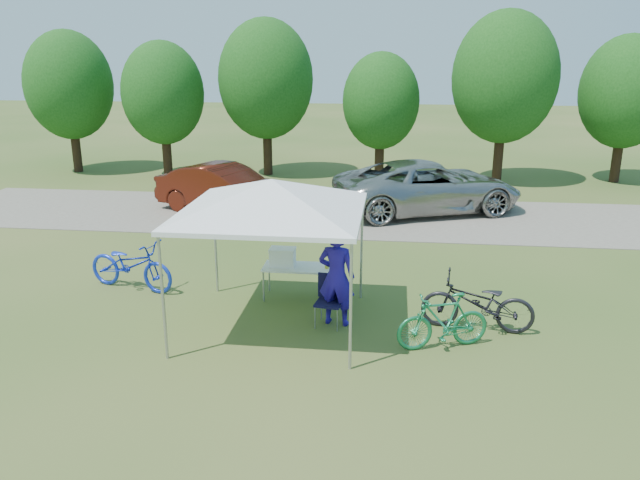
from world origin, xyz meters
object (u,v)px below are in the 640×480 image
(cyclist, at_px, (337,276))
(minivan, at_px, (428,186))
(bike_green, at_px, (443,321))
(bike_blue, at_px, (131,265))
(bike_dark, at_px, (478,303))
(folding_chair, at_px, (330,295))
(folding_table, at_px, (303,269))
(sedan, at_px, (225,189))
(cooler, at_px, (283,257))

(cyclist, bearing_deg, minivan, -93.39)
(cyclist, xyz_separation_m, bike_green, (1.87, -0.77, -0.44))
(bike_blue, height_order, bike_dark, bike_blue)
(folding_chair, bearing_deg, folding_table, 128.53)
(bike_green, height_order, sedan, sedan)
(folding_chair, height_order, cooler, cooler)
(bike_blue, height_order, sedan, sedan)
(minivan, bearing_deg, folding_table, 137.86)
(minivan, xyz_separation_m, sedan, (-6.23, -0.79, -0.07))
(bike_blue, bearing_deg, cooler, -75.75)
(cyclist, bearing_deg, folding_table, -46.50)
(bike_blue, distance_m, bike_green, 6.63)
(folding_chair, relative_size, bike_blue, 0.45)
(folding_table, distance_m, bike_green, 3.29)
(folding_table, relative_size, bike_dark, 0.82)
(bike_green, xyz_separation_m, bike_dark, (0.66, 0.78, 0.04))
(folding_chair, xyz_separation_m, bike_blue, (-4.33, 1.22, -0.01))
(folding_table, xyz_separation_m, bike_green, (2.65, -1.94, -0.14))
(bike_blue, relative_size, bike_dark, 1.02)
(bike_dark, bearing_deg, folding_table, -102.31)
(cooler, xyz_separation_m, sedan, (-2.99, 6.63, -0.10))
(bike_blue, bearing_deg, bike_dark, -84.64)
(folding_table, height_order, bike_blue, bike_blue)
(bike_green, relative_size, minivan, 0.28)
(bike_dark, bearing_deg, bike_green, -33.24)
(sedan, bearing_deg, folding_table, -130.27)
(cooler, bearing_deg, folding_chair, -47.08)
(folding_chair, relative_size, cooler, 1.79)
(sedan, bearing_deg, folding_chair, -129.93)
(cyclist, bearing_deg, bike_blue, -5.57)
(folding_chair, xyz_separation_m, bike_green, (2.00, -0.78, -0.06))
(cyclist, height_order, bike_blue, cyclist)
(folding_chair, height_order, sedan, sedan)
(folding_chair, distance_m, bike_blue, 4.50)
(folding_table, relative_size, bike_blue, 0.80)
(sedan, bearing_deg, minivan, -60.27)
(bike_blue, xyz_separation_m, bike_green, (6.32, -2.00, -0.05))
(bike_dark, relative_size, sedan, 0.45)
(minivan, bearing_deg, bike_green, 157.64)
(minivan, bearing_deg, sedan, 75.86)
(cyclist, xyz_separation_m, bike_dark, (2.53, 0.01, -0.40))
(cooler, distance_m, bike_dark, 3.93)
(bike_blue, bearing_deg, sedan, 13.04)
(bike_dark, height_order, minivan, minivan)
(folding_table, xyz_separation_m, sedan, (-3.41, 6.63, 0.13))
(folding_chair, bearing_deg, bike_dark, 9.00)
(cyclist, relative_size, bike_dark, 0.93)
(folding_chair, xyz_separation_m, bike_dark, (2.66, -0.00, -0.02))
(folding_table, xyz_separation_m, cooler, (-0.42, -0.00, 0.23))
(bike_blue, distance_m, minivan, 9.82)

